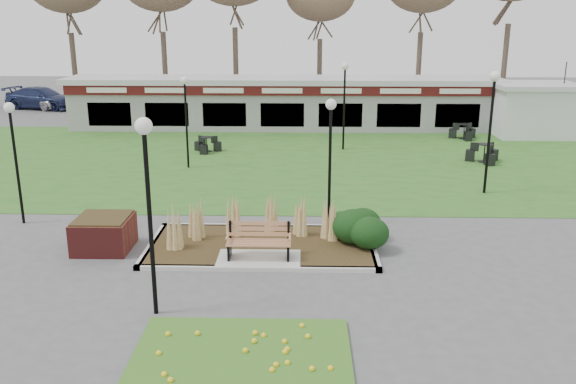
{
  "coord_description": "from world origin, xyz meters",
  "views": [
    {
      "loc": [
        1.15,
        -14.85,
        6.36
      ],
      "look_at": [
        0.73,
        2.0,
        1.42
      ],
      "focal_mm": 38.0,
      "sensor_mm": 36.0,
      "label": 1
    }
  ],
  "objects_px": {
    "lamp_post_mid_right": "(345,87)",
    "lamp_post_near_right": "(330,135)",
    "lamp_post_far_left": "(185,102)",
    "car_silver": "(38,99)",
    "park_bench": "(259,240)",
    "bistro_set_b": "(207,147)",
    "service_hut": "(534,109)",
    "lamp_post_near_left": "(147,174)",
    "car_blue": "(42,98)",
    "lamp_post_far_right": "(492,105)",
    "bistro_set_c": "(484,156)",
    "brick_planter": "(104,233)",
    "lamp_post_mid_left": "(13,136)",
    "food_pavilion": "(283,103)",
    "patio_umbrella": "(562,103)",
    "bistro_set_d": "(464,134)",
    "car_black": "(122,97)"
  },
  "relations": [
    {
      "from": "bistro_set_d",
      "to": "patio_umbrella",
      "type": "bearing_deg",
      "value": 10.65
    },
    {
      "from": "bistro_set_d",
      "to": "bistro_set_b",
      "type": "bearing_deg",
      "value": -165.06
    },
    {
      "from": "lamp_post_near_left",
      "to": "bistro_set_c",
      "type": "xyz_separation_m",
      "value": [
        11.27,
        14.48,
        -2.89
      ]
    },
    {
      "from": "lamp_post_far_left",
      "to": "car_blue",
      "type": "distance_m",
      "value": 21.31
    },
    {
      "from": "lamp_post_near_left",
      "to": "brick_planter",
      "type": "bearing_deg",
      "value": 121.73
    },
    {
      "from": "park_bench",
      "to": "lamp_post_far_left",
      "type": "bearing_deg",
      "value": 110.31
    },
    {
      "from": "car_blue",
      "to": "lamp_post_far_right",
      "type": "bearing_deg",
      "value": -114.51
    },
    {
      "from": "lamp_post_far_right",
      "to": "lamp_post_near_right",
      "type": "bearing_deg",
      "value": -148.11
    },
    {
      "from": "brick_planter",
      "to": "lamp_post_mid_left",
      "type": "distance_m",
      "value": 4.53
    },
    {
      "from": "lamp_post_mid_left",
      "to": "lamp_post_near_left",
      "type": "bearing_deg",
      "value": -46.52
    },
    {
      "from": "lamp_post_near_left",
      "to": "car_blue",
      "type": "bearing_deg",
      "value": 116.58
    },
    {
      "from": "lamp_post_mid_right",
      "to": "bistro_set_b",
      "type": "distance_m",
      "value": 7.14
    },
    {
      "from": "brick_planter",
      "to": "bistro_set_d",
      "type": "distance_m",
      "value": 21.28
    },
    {
      "from": "bistro_set_b",
      "to": "bistro_set_c",
      "type": "height_order",
      "value": "bistro_set_c"
    },
    {
      "from": "brick_planter",
      "to": "lamp_post_far_right",
      "type": "relative_size",
      "value": 0.34
    },
    {
      "from": "service_hut",
      "to": "lamp_post_far_left",
      "type": "xyz_separation_m",
      "value": [
        -17.26,
        -7.59,
        1.38
      ]
    },
    {
      "from": "food_pavilion",
      "to": "car_silver",
      "type": "distance_m",
      "value": 18.65
    },
    {
      "from": "patio_umbrella",
      "to": "car_blue",
      "type": "relative_size",
      "value": 0.55
    },
    {
      "from": "lamp_post_far_left",
      "to": "lamp_post_mid_left",
      "type": "bearing_deg",
      "value": -118.23
    },
    {
      "from": "park_bench",
      "to": "lamp_post_far_right",
      "type": "bearing_deg",
      "value": 40.1
    },
    {
      "from": "lamp_post_near_left",
      "to": "bistro_set_c",
      "type": "relative_size",
      "value": 2.85
    },
    {
      "from": "lamp_post_far_left",
      "to": "patio_umbrella",
      "type": "height_order",
      "value": "lamp_post_far_left"
    },
    {
      "from": "bistro_set_b",
      "to": "car_silver",
      "type": "height_order",
      "value": "car_silver"
    },
    {
      "from": "lamp_post_mid_left",
      "to": "lamp_post_mid_right",
      "type": "relative_size",
      "value": 0.92
    },
    {
      "from": "park_bench",
      "to": "lamp_post_near_right",
      "type": "xyz_separation_m",
      "value": [
        1.97,
        2.95,
        2.29
      ]
    },
    {
      "from": "lamp_post_far_left",
      "to": "car_silver",
      "type": "bearing_deg",
      "value": 129.12
    },
    {
      "from": "lamp_post_far_right",
      "to": "lamp_post_near_left",
      "type": "bearing_deg",
      "value": -135.88
    },
    {
      "from": "lamp_post_far_left",
      "to": "car_blue",
      "type": "height_order",
      "value": "lamp_post_far_left"
    },
    {
      "from": "lamp_post_near_right",
      "to": "bistro_set_d",
      "type": "height_order",
      "value": "lamp_post_near_right"
    },
    {
      "from": "food_pavilion",
      "to": "lamp_post_far_right",
      "type": "xyz_separation_m",
      "value": [
        7.85,
        -13.11,
        1.77
      ]
    },
    {
      "from": "bistro_set_c",
      "to": "car_silver",
      "type": "xyz_separation_m",
      "value": [
        -26.45,
        15.29,
        0.38
      ]
    },
    {
      "from": "service_hut",
      "to": "bistro_set_b",
      "type": "relative_size",
      "value": 3.28
    },
    {
      "from": "lamp_post_near_right",
      "to": "car_silver",
      "type": "bearing_deg",
      "value": 128.93
    },
    {
      "from": "service_hut",
      "to": "brick_planter",
      "type": "bearing_deg",
      "value": -136.48
    },
    {
      "from": "food_pavilion",
      "to": "lamp_post_far_right",
      "type": "relative_size",
      "value": 5.53
    },
    {
      "from": "service_hut",
      "to": "bistro_set_c",
      "type": "bearing_deg",
      "value": -124.42
    },
    {
      "from": "service_hut",
      "to": "lamp_post_near_left",
      "type": "xyz_separation_m",
      "value": [
        -15.57,
        -20.76,
        1.73
      ]
    },
    {
      "from": "park_bench",
      "to": "lamp_post_mid_left",
      "type": "distance_m",
      "value": 8.48
    },
    {
      "from": "lamp_post_far_right",
      "to": "lamp_post_mid_right",
      "type": "bearing_deg",
      "value": 122.76
    },
    {
      "from": "food_pavilion",
      "to": "car_black",
      "type": "bearing_deg",
      "value": 148.22
    },
    {
      "from": "patio_umbrella",
      "to": "car_blue",
      "type": "bearing_deg",
      "value": 164.25
    },
    {
      "from": "lamp_post_mid_right",
      "to": "lamp_post_near_right",
      "type": "bearing_deg",
      "value": -95.86
    },
    {
      "from": "lamp_post_mid_left",
      "to": "park_bench",
      "type": "bearing_deg",
      "value": -20.63
    },
    {
      "from": "lamp_post_near_right",
      "to": "brick_planter",
      "type": "bearing_deg",
      "value": -160.95
    },
    {
      "from": "bistro_set_b",
      "to": "lamp_post_mid_left",
      "type": "bearing_deg",
      "value": -112.16
    },
    {
      "from": "lamp_post_mid_left",
      "to": "car_black",
      "type": "bearing_deg",
      "value": 98.79
    },
    {
      "from": "lamp_post_near_right",
      "to": "lamp_post_mid_left",
      "type": "relative_size",
      "value": 1.03
    },
    {
      "from": "lamp_post_near_left",
      "to": "bistro_set_d",
      "type": "distance_m",
      "value": 23.15
    },
    {
      "from": "park_bench",
      "to": "lamp_post_near_left",
      "type": "bearing_deg",
      "value": -124.54
    },
    {
      "from": "park_bench",
      "to": "bistro_set_b",
      "type": "relative_size",
      "value": 1.27
    }
  ]
}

